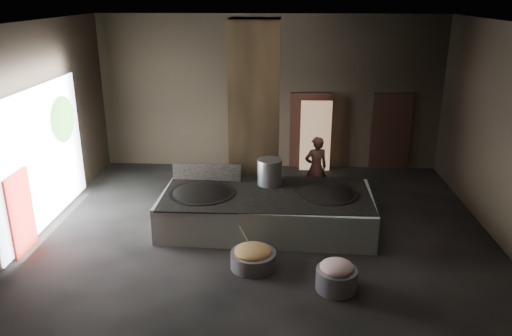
# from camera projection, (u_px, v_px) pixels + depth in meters

# --- Properties ---
(floor) EXTENTS (10.00, 9.00, 0.10)m
(floor) POSITION_uv_depth(u_px,v_px,m) (264.00, 234.00, 11.17)
(floor) COLOR black
(floor) RESTS_ON ground
(ceiling) EXTENTS (10.00, 9.00, 0.10)m
(ceiling) POSITION_uv_depth(u_px,v_px,m) (265.00, 20.00, 9.63)
(ceiling) COLOR black
(ceiling) RESTS_ON back_wall
(back_wall) EXTENTS (10.00, 0.10, 4.50)m
(back_wall) POSITION_uv_depth(u_px,v_px,m) (270.00, 93.00, 14.69)
(back_wall) COLOR black
(back_wall) RESTS_ON ground
(front_wall) EXTENTS (10.00, 0.10, 4.50)m
(front_wall) POSITION_uv_depth(u_px,v_px,m) (251.00, 235.00, 6.12)
(front_wall) COLOR black
(front_wall) RESTS_ON ground
(left_wall) EXTENTS (0.10, 9.00, 4.50)m
(left_wall) POSITION_uv_depth(u_px,v_px,m) (28.00, 132.00, 10.65)
(left_wall) COLOR black
(left_wall) RESTS_ON ground
(right_wall) EXTENTS (0.10, 9.00, 4.50)m
(right_wall) POSITION_uv_depth(u_px,v_px,m) (512.00, 138.00, 10.16)
(right_wall) COLOR black
(right_wall) RESTS_ON ground
(pillar) EXTENTS (1.20, 1.20, 4.50)m
(pillar) POSITION_uv_depth(u_px,v_px,m) (255.00, 114.00, 12.21)
(pillar) COLOR black
(pillar) RESTS_ON ground
(hearth_platform) EXTENTS (4.76, 2.42, 0.81)m
(hearth_platform) POSITION_uv_depth(u_px,v_px,m) (267.00, 210.00, 11.26)
(hearth_platform) COLOR silver
(hearth_platform) RESTS_ON ground
(platform_cap) EXTENTS (4.58, 2.20, 0.03)m
(platform_cap) POSITION_uv_depth(u_px,v_px,m) (267.00, 194.00, 11.13)
(platform_cap) COLOR black
(platform_cap) RESTS_ON hearth_platform
(wok_left) EXTENTS (1.48, 1.48, 0.41)m
(wok_left) POSITION_uv_depth(u_px,v_px,m) (202.00, 196.00, 11.17)
(wok_left) COLOR black
(wok_left) RESTS_ON hearth_platform
(wok_left_rim) EXTENTS (1.51, 1.51, 0.05)m
(wok_left_rim) POSITION_uv_depth(u_px,v_px,m) (202.00, 193.00, 11.15)
(wok_left_rim) COLOR black
(wok_left_rim) RESTS_ON hearth_platform
(wok_right) EXTENTS (1.37, 1.37, 0.39)m
(wok_right) POSITION_uv_depth(u_px,v_px,m) (327.00, 197.00, 11.13)
(wok_right) COLOR black
(wok_right) RESTS_ON hearth_platform
(wok_right_rim) EXTENTS (1.40, 1.40, 0.05)m
(wok_right_rim) POSITION_uv_depth(u_px,v_px,m) (327.00, 194.00, 11.11)
(wok_right_rim) COLOR black
(wok_right_rim) RESTS_ON hearth_platform
(stock_pot) EXTENTS (0.57, 0.57, 0.61)m
(stock_pot) POSITION_uv_depth(u_px,v_px,m) (270.00, 172.00, 11.54)
(stock_pot) COLOR #B8BDC1
(stock_pot) RESTS_ON hearth_platform
(splash_guard) EXTENTS (1.63, 0.12, 0.41)m
(splash_guard) POSITION_uv_depth(u_px,v_px,m) (207.00, 172.00, 11.83)
(splash_guard) COLOR black
(splash_guard) RESTS_ON hearth_platform
(cook) EXTENTS (0.68, 0.54, 1.65)m
(cook) POSITION_uv_depth(u_px,v_px,m) (316.00, 168.00, 12.72)
(cook) COLOR brown
(cook) RESTS_ON ground
(veg_basin) EXTENTS (1.14, 1.14, 0.33)m
(veg_basin) POSITION_uv_depth(u_px,v_px,m) (253.00, 260.00, 9.67)
(veg_basin) COLOR gray
(veg_basin) RESTS_ON ground
(veg_fill) EXTENTS (0.73, 0.73, 0.22)m
(veg_fill) POSITION_uv_depth(u_px,v_px,m) (253.00, 251.00, 9.60)
(veg_fill) COLOR olive
(veg_fill) RESTS_ON veg_basin
(ladle) EXTENTS (0.27, 0.26, 0.63)m
(ladle) POSITION_uv_depth(u_px,v_px,m) (246.00, 238.00, 9.69)
(ladle) COLOR #B8BDC1
(ladle) RESTS_ON veg_basin
(meat_basin) EXTENTS (0.80, 0.80, 0.40)m
(meat_basin) POSITION_uv_depth(u_px,v_px,m) (336.00, 279.00, 8.94)
(meat_basin) COLOR gray
(meat_basin) RESTS_ON ground
(meat_fill) EXTENTS (0.61, 0.61, 0.23)m
(meat_fill) POSITION_uv_depth(u_px,v_px,m) (337.00, 267.00, 8.86)
(meat_fill) COLOR tan
(meat_fill) RESTS_ON meat_basin
(doorway_near) EXTENTS (1.18, 0.08, 2.38)m
(doorway_near) POSITION_uv_depth(u_px,v_px,m) (310.00, 132.00, 14.92)
(doorway_near) COLOR black
(doorway_near) RESTS_ON ground
(doorway_near_glow) EXTENTS (0.90, 0.04, 2.12)m
(doorway_near_glow) POSITION_uv_depth(u_px,v_px,m) (315.00, 136.00, 14.67)
(doorway_near_glow) COLOR #8C6647
(doorway_near_glow) RESTS_ON ground
(doorway_far) EXTENTS (1.18, 0.08, 2.38)m
(doorway_far) POSITION_uv_depth(u_px,v_px,m) (391.00, 133.00, 14.80)
(doorway_far) COLOR black
(doorway_far) RESTS_ON ground
(doorway_far_glow) EXTENTS (0.75, 0.04, 1.78)m
(doorway_far_glow) POSITION_uv_depth(u_px,v_px,m) (390.00, 133.00, 15.03)
(doorway_far_glow) COLOR #8C6647
(doorway_far_glow) RESTS_ON ground
(left_opening) EXTENTS (0.04, 4.20, 3.10)m
(left_opening) POSITION_uv_depth(u_px,v_px,m) (42.00, 158.00, 11.05)
(left_opening) COLOR white
(left_opening) RESTS_ON ground
(pavilion_sliver) EXTENTS (0.05, 0.90, 1.70)m
(pavilion_sliver) POSITION_uv_depth(u_px,v_px,m) (21.00, 213.00, 10.07)
(pavilion_sliver) COLOR maroon
(pavilion_sliver) RESTS_ON ground
(tree_silhouette) EXTENTS (0.28, 1.10, 1.10)m
(tree_silhouette) POSITION_uv_depth(u_px,v_px,m) (63.00, 119.00, 11.88)
(tree_silhouette) COLOR #194714
(tree_silhouette) RESTS_ON left_opening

